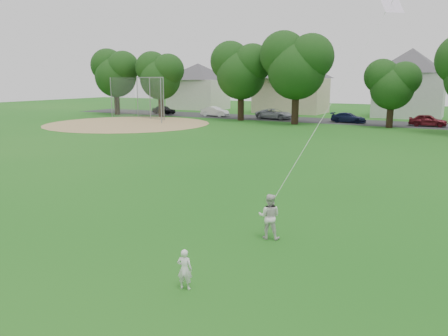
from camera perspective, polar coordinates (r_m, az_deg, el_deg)
The scene contains 10 objects.
ground at distance 12.31m, azimuth -7.27°, elevation -11.92°, with size 160.00×160.00×0.00m, color #145914.
street at distance 51.72m, azimuth 21.52°, elevation 5.36°, with size 90.00×7.00×0.01m, color #2D2D30.
dirt_infield at distance 49.70m, azimuth -12.42°, elevation 5.68°, with size 18.00×18.00×0.02m, color #9E7F51.
toddler at distance 10.56m, azimuth -5.16°, elevation -13.04°, with size 0.36×0.24×1.00m, color white.
older_boy at distance 13.64m, azimuth 5.93°, elevation -6.30°, with size 0.69×0.54×1.43m, color silver.
kite at distance 15.13m, azimuth 14.27°, elevation 8.92°, with size 1.70×3.18×8.68m.
baseball_backstop at distance 54.82m, azimuth -10.14°, elevation 8.93°, with size 10.86×5.04×5.04m.
tree_row at distance 45.41m, azimuth 25.80°, elevation 12.18°, with size 80.75×9.83×10.66m.
parked_cars at distance 52.83m, azimuth 10.99°, elevation 6.74°, with size 47.35×2.28×1.27m.
house_row at distance 61.22m, azimuth 25.22°, elevation 10.48°, with size 77.03×14.09×10.21m.
Camera 1 is at (6.78, -9.04, 4.89)m, focal length 35.00 mm.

